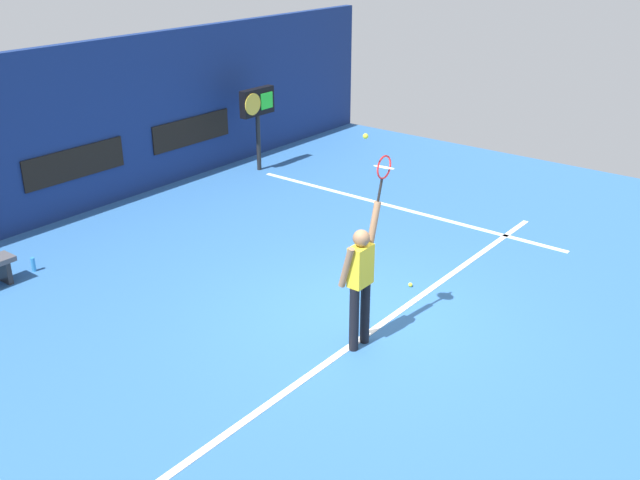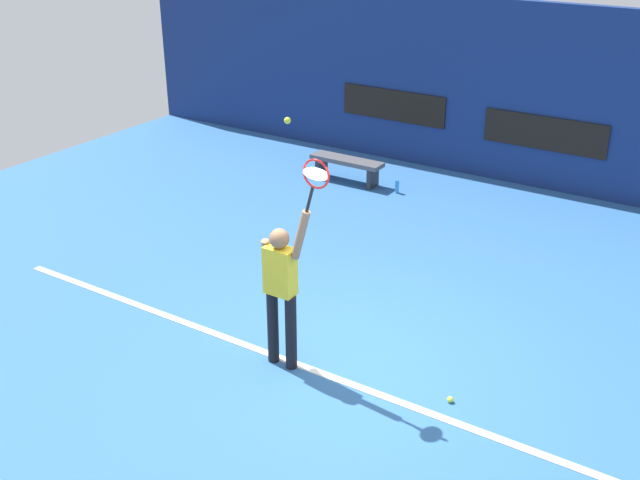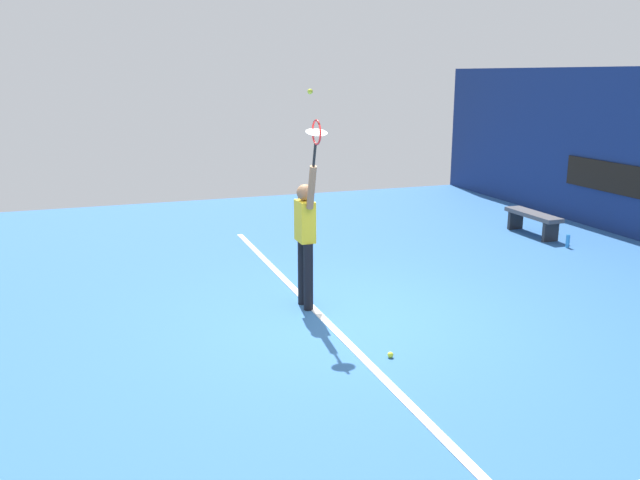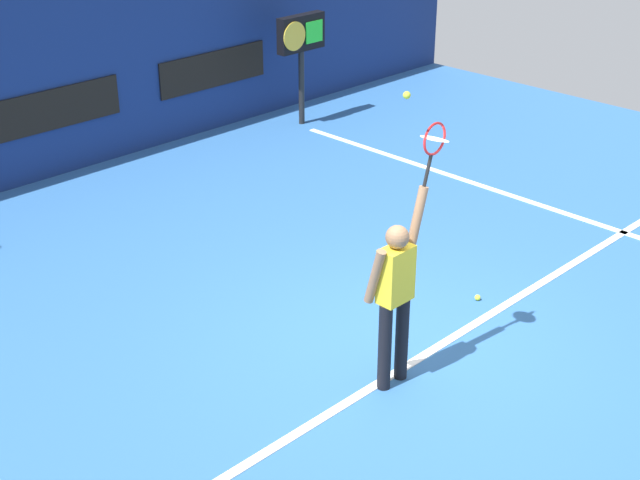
# 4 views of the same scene
# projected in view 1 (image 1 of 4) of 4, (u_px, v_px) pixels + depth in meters

# --- Properties ---
(ground_plane) EXTENTS (18.00, 18.00, 0.00)m
(ground_plane) POSITION_uv_depth(u_px,v_px,m) (361.00, 318.00, 10.53)
(ground_plane) COLOR #2D609E
(back_wall) EXTENTS (18.00, 0.20, 3.23)m
(back_wall) POSITION_uv_depth(u_px,v_px,m) (67.00, 132.00, 13.76)
(back_wall) COLOR navy
(back_wall) RESTS_ON ground_plane
(sponsor_banner_center) EXTENTS (2.20, 0.03, 0.60)m
(sponsor_banner_center) POSITION_uv_depth(u_px,v_px,m) (75.00, 163.00, 13.93)
(sponsor_banner_center) COLOR black
(sponsor_banner_starboard) EXTENTS (2.20, 0.03, 0.60)m
(sponsor_banner_starboard) POSITION_uv_depth(u_px,v_px,m) (192.00, 131.00, 16.09)
(sponsor_banner_starboard) COLOR black
(court_baseline) EXTENTS (10.00, 0.10, 0.01)m
(court_baseline) POSITION_uv_depth(u_px,v_px,m) (380.00, 325.00, 10.34)
(court_baseline) COLOR white
(court_baseline) RESTS_ON ground_plane
(court_sideline) EXTENTS (0.10, 7.00, 0.01)m
(court_sideline) POSITION_uv_depth(u_px,v_px,m) (398.00, 208.00, 14.62)
(court_sideline) COLOR white
(court_sideline) RESTS_ON ground_plane
(tennis_player) EXTENTS (0.64, 0.31, 1.98)m
(tennis_player) POSITION_uv_depth(u_px,v_px,m) (360.00, 278.00, 9.46)
(tennis_player) COLOR black
(tennis_player) RESTS_ON ground_plane
(tennis_racket) EXTENTS (0.39, 0.27, 0.63)m
(tennis_racket) POSITION_uv_depth(u_px,v_px,m) (384.00, 170.00, 9.24)
(tennis_racket) COLOR black
(tennis_ball) EXTENTS (0.07, 0.07, 0.07)m
(tennis_ball) POSITION_uv_depth(u_px,v_px,m) (366.00, 136.00, 8.81)
(tennis_ball) COLOR #CCE033
(scoreboard_clock) EXTENTS (0.96, 0.20, 1.89)m
(scoreboard_clock) POSITION_uv_depth(u_px,v_px,m) (257.00, 106.00, 16.31)
(scoreboard_clock) COLOR black
(scoreboard_clock) RESTS_ON ground_plane
(water_bottle) EXTENTS (0.07, 0.07, 0.24)m
(water_bottle) POSITION_uv_depth(u_px,v_px,m) (33.00, 264.00, 11.92)
(water_bottle) COLOR #338CD8
(water_bottle) RESTS_ON ground_plane
(spare_ball) EXTENTS (0.07, 0.07, 0.07)m
(spare_ball) POSITION_uv_depth(u_px,v_px,m) (410.00, 285.00, 11.44)
(spare_ball) COLOR #CCE033
(spare_ball) RESTS_ON ground_plane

